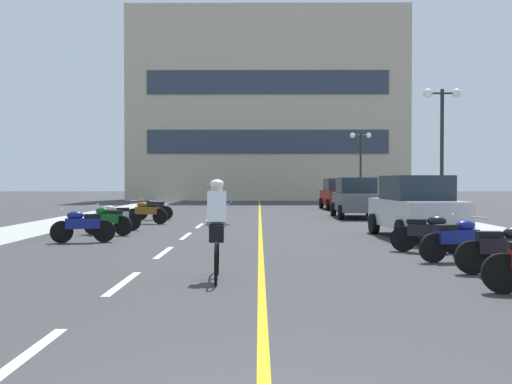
{
  "coord_description": "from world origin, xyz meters",
  "views": [
    {
      "loc": [
        0.21,
        -3.27,
        1.66
      ],
      "look_at": [
        0.11,
        15.68,
        1.3
      ],
      "focal_mm": 40.27,
      "sensor_mm": 36.0,
      "label": 1
    }
  ],
  "objects": [
    {
      "name": "cyclist_rider",
      "position": [
        -0.5,
        6.38,
        0.89
      ],
      "size": [
        0.42,
        1.77,
        1.71
      ],
      "color": "black",
      "rests_on": "ground"
    },
    {
      "name": "lane_dash_10",
      "position": [
        -2.0,
        42.0,
        0.0
      ],
      "size": [
        0.14,
        2.2,
        0.01
      ],
      "primitive_type": "cube",
      "color": "silver",
      "rests_on": "ground"
    },
    {
      "name": "lane_dash_3",
      "position": [
        -2.0,
        14.0,
        0.0
      ],
      "size": [
        0.14,
        2.2,
        0.01
      ],
      "primitive_type": "cube",
      "color": "silver",
      "rests_on": "ground"
    },
    {
      "name": "parked_car_mid",
      "position": [
        4.61,
        22.8,
        0.92
      ],
      "size": [
        1.96,
        4.22,
        1.82
      ],
      "color": "black",
      "rests_on": "ground"
    },
    {
      "name": "lane_dash_1",
      "position": [
        -2.0,
        6.0,
        0.0
      ],
      "size": [
        0.14,
        2.2,
        0.01
      ],
      "primitive_type": "cube",
      "color": "silver",
      "rests_on": "ground"
    },
    {
      "name": "lane_dash_0",
      "position": [
        -2.0,
        2.0,
        0.0
      ],
      "size": [
        0.14,
        2.2,
        0.01
      ],
      "primitive_type": "cube",
      "color": "silver",
      "rests_on": "ground"
    },
    {
      "name": "motorcycle_3",
      "position": [
        4.29,
        8.52,
        0.47
      ],
      "size": [
        1.67,
        0.7,
        0.92
      ],
      "color": "black",
      "rests_on": "ground"
    },
    {
      "name": "motorcycle_5",
      "position": [
        -4.55,
        12.12,
        0.47
      ],
      "size": [
        1.68,
        0.65,
        0.92
      ],
      "color": "black",
      "rests_on": "ground"
    },
    {
      "name": "lane_dash_7",
      "position": [
        -2.0,
        30.0,
        0.0
      ],
      "size": [
        0.14,
        2.2,
        0.01
      ],
      "primitive_type": "cube",
      "color": "silver",
      "rests_on": "ground"
    },
    {
      "name": "street_lamp_far",
      "position": [
        7.13,
        35.85,
        3.69
      ],
      "size": [
        1.46,
        0.36,
        4.84
      ],
      "color": "black",
      "rests_on": "curb_right"
    },
    {
      "name": "ground_plane",
      "position": [
        0.0,
        21.0,
        0.0
      ],
      "size": [
        140.0,
        140.0,
        0.0
      ],
      "primitive_type": "plane",
      "color": "#38383A"
    },
    {
      "name": "office_building",
      "position": [
        0.94,
        48.33,
        8.3
      ],
      "size": [
        24.16,
        6.78,
        16.61
      ],
      "color": "#BCAD93",
      "rests_on": "ground"
    },
    {
      "name": "motorcycle_4",
      "position": [
        4.14,
        10.04,
        0.47
      ],
      "size": [
        1.64,
        0.8,
        0.92
      ],
      "color": "black",
      "rests_on": "ground"
    },
    {
      "name": "lane_dash_5",
      "position": [
        -2.0,
        22.0,
        0.0
      ],
      "size": [
        0.14,
        2.2,
        0.01
      ],
      "primitive_type": "cube",
      "color": "silver",
      "rests_on": "ground"
    },
    {
      "name": "parked_car_far",
      "position": [
        4.94,
        30.67,
        0.92
      ],
      "size": [
        2.03,
        4.25,
        1.82
      ],
      "color": "black",
      "rests_on": "ground"
    },
    {
      "name": "lane_dash_2",
      "position": [
        -2.0,
        10.0,
        0.0
      ],
      "size": [
        0.14,
        2.2,
        0.01
      ],
      "primitive_type": "cube",
      "color": "silver",
      "rests_on": "ground"
    },
    {
      "name": "motorcycle_9",
      "position": [
        -4.33,
        21.2,
        0.47
      ],
      "size": [
        1.7,
        0.6,
        0.92
      ],
      "color": "black",
      "rests_on": "ground"
    },
    {
      "name": "lane_dash_11",
      "position": [
        -2.0,
        46.0,
        0.0
      ],
      "size": [
        0.14,
        2.2,
        0.01
      ],
      "primitive_type": "cube",
      "color": "silver",
      "rests_on": "ground"
    },
    {
      "name": "motorcycle_7",
      "position": [
        -4.6,
        15.76,
        0.47
      ],
      "size": [
        1.67,
        0.69,
        0.92
      ],
      "color": "black",
      "rests_on": "ground"
    },
    {
      "name": "lane_dash_4",
      "position": [
        -2.0,
        18.0,
        0.0
      ],
      "size": [
        0.14,
        2.2,
        0.01
      ],
      "primitive_type": "cube",
      "color": "silver",
      "rests_on": "ground"
    },
    {
      "name": "lane_dash_9",
      "position": [
        -2.0,
        38.0,
        0.0
      ],
      "size": [
        0.14,
        2.2,
        0.01
      ],
      "primitive_type": "cube",
      "color": "silver",
      "rests_on": "ground"
    },
    {
      "name": "centre_line_yellow",
      "position": [
        0.25,
        24.0,
        0.0
      ],
      "size": [
        0.12,
        66.0,
        0.01
      ],
      "primitive_type": "cube",
      "color": "gold",
      "rests_on": "ground"
    },
    {
      "name": "lane_dash_6",
      "position": [
        -2.0,
        26.0,
        0.0
      ],
      "size": [
        0.14,
        2.2,
        0.01
      ],
      "primitive_type": "cube",
      "color": "silver",
      "rests_on": "ground"
    },
    {
      "name": "motorcycle_2",
      "position": [
        4.55,
        6.87,
        0.47
      ],
      "size": [
        1.7,
        0.6,
        0.92
      ],
      "color": "black",
      "rests_on": "ground"
    },
    {
      "name": "motorcycle_8",
      "position": [
        -4.15,
        18.93,
        0.47
      ],
      "size": [
        1.68,
        0.66,
        0.92
      ],
      "color": "black",
      "rests_on": "ground"
    },
    {
      "name": "curb_right",
      "position": [
        7.2,
        24.0,
        0.06
      ],
      "size": [
        2.4,
        72.0,
        0.12
      ],
      "primitive_type": "cube",
      "color": "#A8A8A3",
      "rests_on": "ground"
    },
    {
      "name": "lane_dash_8",
      "position": [
        -2.0,
        34.0,
        0.0
      ],
      "size": [
        0.14,
        2.2,
        0.01
      ],
      "primitive_type": "cube",
      "color": "silver",
      "rests_on": "ground"
    },
    {
      "name": "street_lamp_mid",
      "position": [
        7.29,
        18.99,
        3.87
      ],
      "size": [
        1.46,
        0.36,
        5.12
      ],
      "color": "black",
      "rests_on": "curb_right"
    },
    {
      "name": "motorcycle_6",
      "position": [
        -4.46,
        14.3,
        0.47
      ],
      "size": [
        1.64,
        0.79,
        0.92
      ],
      "color": "black",
      "rests_on": "ground"
    },
    {
      "name": "parked_car_near",
      "position": [
        4.76,
        13.42,
        0.92
      ],
      "size": [
        2.13,
        4.3,
        1.82
      ],
      "color": "black",
      "rests_on": "ground"
    },
    {
      "name": "curb_left",
      "position": [
        -7.2,
        24.0,
        0.06
      ],
      "size": [
        2.4,
        72.0,
        0.12
      ],
      "primitive_type": "cube",
      "color": "#A8A8A3",
      "rests_on": "ground"
    }
  ]
}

